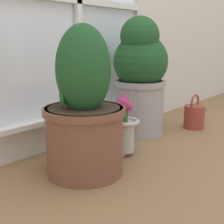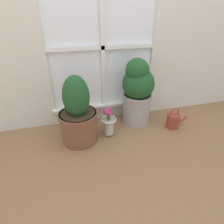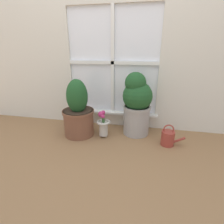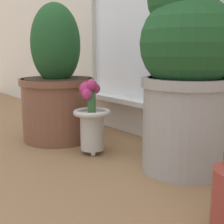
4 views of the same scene
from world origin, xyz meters
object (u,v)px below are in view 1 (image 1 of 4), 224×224
at_px(potted_plant_right, 140,76).
at_px(watering_can, 194,116).
at_px(flower_vase, 124,127).
at_px(potted_plant_left, 84,114).

xyz_separation_m(potted_plant_right, watering_can, (0.34, -0.19, -0.27)).
relative_size(potted_plant_right, flower_vase, 2.28).
distance_m(potted_plant_right, watering_can, 0.48).
bearing_deg(potted_plant_left, potted_plant_right, 14.46).
relative_size(flower_vase, watering_can, 1.30).
distance_m(potted_plant_left, potted_plant_right, 0.64).
height_order(potted_plant_left, flower_vase, potted_plant_left).
bearing_deg(watering_can, potted_plant_right, 150.08).
height_order(potted_plant_right, watering_can, potted_plant_right).
xyz_separation_m(flower_vase, watering_can, (0.67, -0.04, -0.07)).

